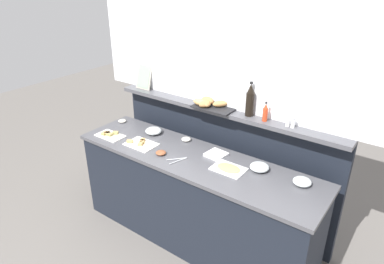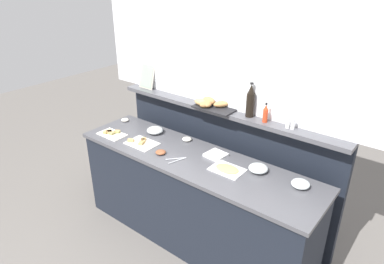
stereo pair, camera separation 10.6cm
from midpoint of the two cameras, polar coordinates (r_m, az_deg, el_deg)
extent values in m
plane|color=slate|center=(4.06, 4.59, -12.25)|extent=(12.00, 12.00, 0.00)
cube|color=black|center=(3.39, -0.63, -11.30)|extent=(2.35, 0.60, 0.90)
cube|color=#4C4C51|center=(3.14, -0.67, -4.47)|extent=(2.39, 0.64, 0.03)
cube|color=black|center=(3.65, 4.09, -5.41)|extent=(2.42, 0.08, 1.22)
cube|color=#4C4C51|center=(3.33, 3.96, 3.60)|extent=(2.42, 0.22, 0.04)
cube|color=white|center=(3.20, 5.04, 15.51)|extent=(3.02, 0.08, 1.34)
cube|color=white|center=(3.39, -9.20, -2.01)|extent=(0.30, 0.21, 0.01)
cube|color=tan|center=(3.42, -8.99, -1.48)|extent=(0.06, 0.07, 0.01)
cube|color=#E5C666|center=(3.42, -9.00, -1.36)|extent=(0.06, 0.07, 0.01)
cube|color=tan|center=(3.42, -9.01, -1.24)|extent=(0.06, 0.07, 0.01)
cube|color=tan|center=(3.36, -9.36, -2.08)|extent=(0.06, 0.07, 0.01)
cube|color=#E5C666|center=(3.35, -9.37, -1.96)|extent=(0.06, 0.07, 0.01)
cube|color=tan|center=(3.35, -9.38, -1.84)|extent=(0.06, 0.07, 0.01)
cube|color=tan|center=(3.40, -9.07, -1.71)|extent=(0.07, 0.07, 0.01)
cube|color=#E5C666|center=(3.39, -9.08, -1.59)|extent=(0.07, 0.07, 0.01)
cube|color=tan|center=(3.39, -9.09, -1.46)|extent=(0.07, 0.07, 0.01)
cube|color=tan|center=(3.42, -11.03, -1.65)|extent=(0.07, 0.06, 0.01)
cube|color=#E5C666|center=(3.42, -11.04, -1.53)|extent=(0.07, 0.06, 0.01)
cube|color=tan|center=(3.42, -11.05, -1.41)|extent=(0.07, 0.06, 0.01)
cube|color=white|center=(3.62, -14.07, -0.60)|extent=(0.29, 0.18, 0.01)
cube|color=tan|center=(3.65, -15.02, -0.32)|extent=(0.05, 0.06, 0.01)
cube|color=#66994C|center=(3.64, -15.04, -0.21)|extent=(0.05, 0.06, 0.01)
cube|color=tan|center=(3.64, -15.05, -0.10)|extent=(0.05, 0.06, 0.01)
cube|color=tan|center=(3.63, -13.26, -0.26)|extent=(0.07, 0.06, 0.01)
cube|color=#66994C|center=(3.63, -13.28, -0.15)|extent=(0.07, 0.06, 0.01)
cube|color=tan|center=(3.62, -13.29, -0.03)|extent=(0.07, 0.06, 0.01)
cube|color=tan|center=(3.61, -14.17, -0.52)|extent=(0.06, 0.04, 0.01)
cube|color=#66994C|center=(3.60, -14.18, -0.40)|extent=(0.06, 0.04, 0.01)
cube|color=tan|center=(3.60, -14.19, -0.29)|extent=(0.06, 0.04, 0.01)
cube|color=tan|center=(3.65, -14.43, -0.25)|extent=(0.07, 0.07, 0.01)
cube|color=#66994C|center=(3.64, -14.44, -0.14)|extent=(0.07, 0.07, 0.01)
cube|color=tan|center=(3.64, -14.45, -0.03)|extent=(0.07, 0.07, 0.01)
cube|color=tan|center=(3.64, -14.52, -0.35)|extent=(0.06, 0.07, 0.01)
cube|color=#66994C|center=(3.63, -14.53, -0.24)|extent=(0.06, 0.07, 0.01)
cube|color=tan|center=(3.63, -14.55, -0.12)|extent=(0.06, 0.07, 0.01)
cube|color=white|center=(2.96, 5.00, -6.07)|extent=(0.28, 0.20, 0.01)
ellipsoid|color=#E5C666|center=(2.95, 5.01, -5.88)|extent=(0.21, 0.14, 0.01)
ellipsoid|color=silver|center=(2.97, 10.00, -5.68)|extent=(0.16, 0.16, 0.06)
ellipsoid|color=#BF4C3F|center=(2.97, 9.98, -5.87)|extent=(0.13, 0.13, 0.04)
ellipsoid|color=silver|center=(3.58, -7.17, 0.19)|extent=(0.17, 0.17, 0.07)
ellipsoid|color=#BF4C3F|center=(3.58, -7.16, 0.02)|extent=(0.13, 0.13, 0.04)
ellipsoid|color=silver|center=(2.86, 16.61, -7.80)|extent=(0.14, 0.14, 0.06)
ellipsoid|color=#E5CC66|center=(2.87, 16.58, -7.98)|extent=(0.11, 0.11, 0.03)
ellipsoid|color=silver|center=(3.42, -1.84, -1.19)|extent=(0.09, 0.09, 0.03)
ellipsoid|color=silver|center=(3.91, -12.13, 1.80)|extent=(0.09, 0.09, 0.03)
ellipsoid|color=brown|center=(3.19, -6.07, -3.40)|extent=(0.10, 0.10, 0.03)
cylinder|color=#B7BABF|center=(3.07, -3.32, -4.77)|extent=(0.06, 0.17, 0.01)
cylinder|color=#B7BABF|center=(3.10, -3.57, -4.45)|extent=(0.13, 0.14, 0.01)
sphere|color=#B7BABF|center=(3.11, -1.93, -4.29)|extent=(0.01, 0.01, 0.01)
cube|color=white|center=(3.15, 3.04, -3.72)|extent=(0.19, 0.19, 0.02)
cylinder|color=black|center=(3.14, 8.51, 4.50)|extent=(0.08, 0.08, 0.22)
cone|color=black|center=(3.09, 8.68, 7.10)|extent=(0.06, 0.06, 0.08)
cylinder|color=black|center=(3.07, 8.75, 7.99)|extent=(0.03, 0.03, 0.02)
cylinder|color=red|center=(3.07, 10.94, 2.78)|extent=(0.04, 0.04, 0.12)
cone|color=red|center=(3.04, 11.07, 4.17)|extent=(0.04, 0.04, 0.04)
cylinder|color=black|center=(3.03, 11.11, 4.71)|extent=(0.02, 0.02, 0.02)
cylinder|color=white|center=(3.01, 14.48, 1.54)|extent=(0.03, 0.03, 0.08)
cylinder|color=#B7BABF|center=(2.99, 14.57, 2.31)|extent=(0.03, 0.03, 0.01)
cylinder|color=white|center=(2.99, 15.25, 1.34)|extent=(0.03, 0.03, 0.08)
cylinder|color=#B7BABF|center=(2.98, 15.34, 2.10)|extent=(0.03, 0.03, 0.01)
cube|color=black|center=(3.32, 2.87, 4.10)|extent=(0.40, 0.26, 0.02)
ellipsoid|color=#B7844C|center=(3.31, 3.77, 4.64)|extent=(0.16, 0.17, 0.06)
ellipsoid|color=#AD7A47|center=(3.29, 1.17, 4.58)|extent=(0.13, 0.14, 0.06)
ellipsoid|color=#AD7A47|center=(3.36, 1.55, 5.01)|extent=(0.11, 0.14, 0.05)
ellipsoid|color=#AD7A47|center=(3.37, 1.68, 5.18)|extent=(0.17, 0.14, 0.07)
ellipsoid|color=#AD7A47|center=(3.31, 1.43, 4.76)|extent=(0.17, 0.17, 0.06)
ellipsoid|color=tan|center=(3.34, 0.35, 4.95)|extent=(0.16, 0.11, 0.06)
cube|color=#B2AD9E|center=(3.88, -8.62, 9.06)|extent=(0.20, 0.09, 0.28)
cube|color=#8CB78C|center=(3.87, -8.70, 9.06)|extent=(0.17, 0.07, 0.25)
camera|label=1|loc=(0.05, -90.96, -0.45)|focal=32.52mm
camera|label=2|loc=(0.05, 89.04, 0.45)|focal=32.52mm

